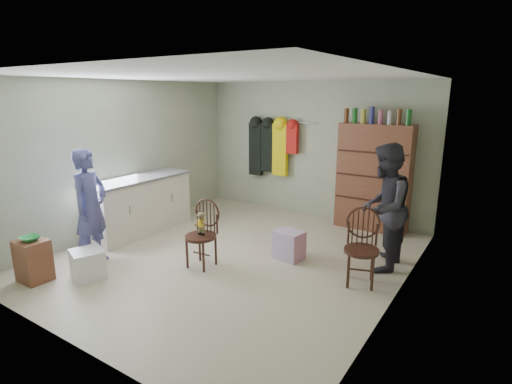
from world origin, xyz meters
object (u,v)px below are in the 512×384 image
Objects in this scene: chair_front at (203,230)px; chair_far at (362,244)px; counter at (140,205)px; dresser at (374,177)px.

chair_front is 2.07m from chair_far.
chair_far is at bearing 3.29° from counter.
dresser is at bearing 58.64° from chair_front.
dresser is at bearing 35.69° from counter.
dresser is (-0.53, 2.08, 0.41)m from chair_far.
chair_far is at bearing 14.91° from chair_front.
counter is 1.97× the size of chair_far.
chair_far is at bearing -75.67° from dresser.
dresser reaches higher than chair_far.
counter is 3.74m from chair_far.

